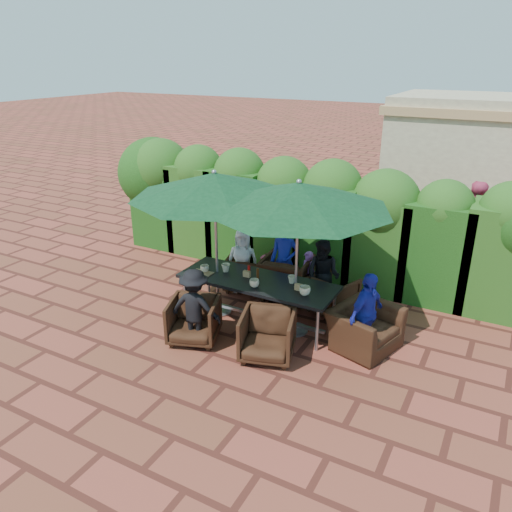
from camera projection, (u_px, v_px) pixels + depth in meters
The scene contains 31 objects.
ground at pixel (249, 321), 8.25m from camera, with size 80.00×80.00×0.00m, color brown.
dining_table at pixel (257, 284), 7.99m from camera, with size 2.57×0.90×0.75m.
umbrella_left at pixel (214, 185), 7.72m from camera, with size 2.67×2.67×2.46m.
umbrella_right at pixel (299, 196), 7.14m from camera, with size 2.76×2.76×2.46m.
chair_far_left at pixel (245, 271), 9.26m from camera, with size 0.69×0.64×0.71m, color black.
chair_far_mid at pixel (286, 275), 8.92m from camera, with size 0.83×0.78×0.85m, color black.
chair_far_right at pixel (332, 293), 8.43m from camera, with size 0.69×0.65×0.71m, color black.
chair_near_left at pixel (194, 318), 7.58m from camera, with size 0.72×0.68×0.74m, color black.
chair_near_right at pixel (267, 333), 7.14m from camera, with size 0.75×0.70×0.77m, color black.
chair_end_right at pixel (365, 322), 7.38m from camera, with size 0.97×0.63×0.85m, color black.
adult_far_left at pixel (243, 261), 9.11m from camera, with size 0.59×0.35×1.19m, color white.
adult_far_mid at pixel (284, 261), 8.83m from camera, with size 0.50×0.41×1.38m, color #1F27A8.
adult_far_right at pixel (323, 276), 8.42m from camera, with size 0.60×0.37×1.25m, color black.
adult_near_left at pixel (195, 307), 7.41m from camera, with size 0.77×0.36×1.21m, color black.
adult_end_right at pixel (366, 314), 7.16m from camera, with size 0.74×0.37×1.27m, color #1F27A8.
child_left at pixel (264, 275), 9.06m from camera, with size 0.27×0.22×0.75m, color #E3507D.
child_right at pixel (307, 276), 8.82m from camera, with size 0.33×0.27×0.91m, color #A553B3.
pedestrian_a at pixel (398, 219), 10.67m from camera, with size 1.52×0.54×1.63m, color #27912B.
pedestrian_b at pixel (471, 223), 10.29m from camera, with size 0.84×0.51×1.74m, color #E3507D.
pedestrian_c at pixel (510, 229), 9.76m from camera, with size 1.18×0.54×1.84m, color gray.
cup_a at pixel (205, 269), 8.24m from camera, with size 0.15×0.15×0.12m, color beige.
cup_b at pixel (226, 268), 8.25m from camera, with size 0.14×0.14×0.13m, color beige.
cup_c at pixel (254, 283), 7.71m from camera, with size 0.16×0.16×0.12m, color beige.
cup_d at pixel (292, 279), 7.84m from camera, with size 0.13×0.13×0.12m, color beige.
cup_e at pixel (305, 291), 7.45m from camera, with size 0.17×0.17×0.14m, color beige.
ketchup_bottle at pixel (249, 270), 8.11m from camera, with size 0.04×0.04×0.17m, color #B20C0A.
sauce_bottle at pixel (258, 273), 8.00m from camera, with size 0.04×0.04×0.17m, color #4C230C.
serving_tray at pixel (201, 273), 8.18m from camera, with size 0.35×0.25×0.02m, color #9F754D.
number_block_left at pixel (247, 274), 8.06m from camera, with size 0.12×0.06×0.10m, color tan.
number_block_right at pixel (299, 287), 7.61m from camera, with size 0.12×0.06×0.10m, color tan.
hedge_wall at pixel (294, 206), 9.76m from camera, with size 9.10×1.60×2.41m.
Camera 1 is at (3.55, -6.32, 4.10)m, focal length 35.00 mm.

